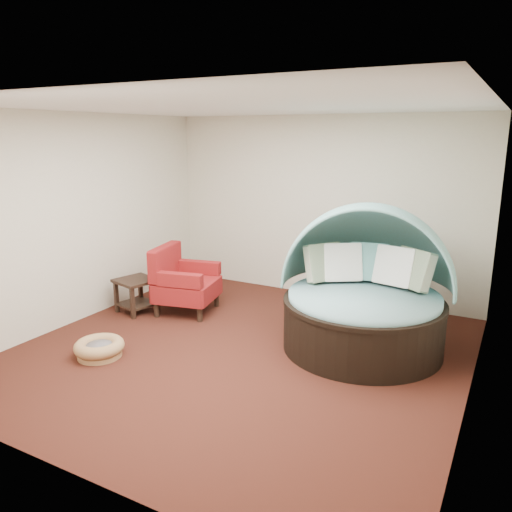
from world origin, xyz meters
The scene contains 10 objects.
floor centered at (0.00, 0.00, 0.00)m, with size 5.00×5.00×0.00m, color #411B12.
wall_back centered at (0.00, 2.50, 1.40)m, with size 5.00×5.00×0.00m, color beige.
wall_front centered at (0.00, -2.50, 1.40)m, with size 5.00×5.00×0.00m, color beige.
wall_left centered at (-2.50, 0.00, 1.40)m, with size 5.00×5.00×0.00m, color beige.
wall_right centered at (2.50, 0.00, 1.40)m, with size 5.00×5.00×0.00m, color beige.
ceiling centered at (0.00, 0.00, 2.80)m, with size 5.00×5.00×0.00m, color white.
canopy_daybed centered at (1.21, 0.89, 0.81)m, with size 2.28×2.22×1.74m.
pet_basket centered at (-1.37, -0.89, 0.10)m, with size 0.64×0.64×0.20m.
red_armchair centered at (-1.43, 0.82, 0.44)m, with size 0.97×0.97×0.96m.
side_table centered at (-2.00, 0.47, 0.32)m, with size 0.63×0.63×0.49m.
Camera 1 is at (2.76, -4.74, 2.52)m, focal length 35.00 mm.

